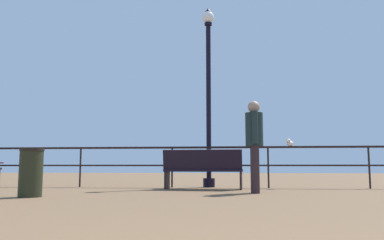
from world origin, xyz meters
TOP-DOWN VIEW (x-y plane):
  - pier_railing at (0.00, 9.49)m, footprint 21.06×0.05m
  - bench_near_left at (-0.36, 8.76)m, footprint 1.81×0.74m
  - lamppost_center at (-0.27, 9.74)m, footprint 0.31×0.31m
  - person_by_bench at (0.74, 7.66)m, footprint 0.35×0.58m
  - seagull_on_rail at (1.69, 9.47)m, footprint 0.24×0.34m
  - trash_bin at (-3.11, 6.31)m, footprint 0.41×0.41m

SIDE VIEW (x-z plane):
  - trash_bin at x=-3.11m, z-range 0.00..0.82m
  - bench_near_left at x=-0.36m, z-range 0.05..0.93m
  - pier_railing at x=0.00m, z-range 0.25..1.25m
  - person_by_bench at x=0.74m, z-range 0.13..1.94m
  - seagull_on_rail at x=1.69m, z-range 0.99..1.16m
  - lamppost_center at x=-0.27m, z-range 0.20..4.85m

